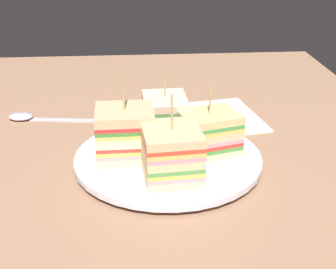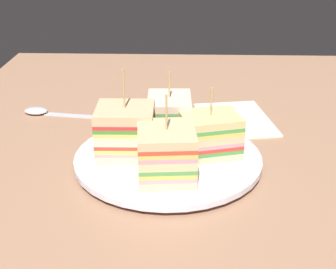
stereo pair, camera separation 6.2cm
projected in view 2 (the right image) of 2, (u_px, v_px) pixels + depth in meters
The scene contains 9 objects.
ground_plane at pixel (168, 171), 64.10cm from camera, with size 109.75×74.56×1.80cm, color #A17458.
plate at pixel (168, 159), 63.37cm from camera, with size 24.43×24.43×1.41cm.
sandwich_wedge_0 at pixel (171, 118), 66.79cm from camera, with size 7.52×6.10×9.68cm.
sandwich_wedge_1 at pixel (126, 131), 62.12cm from camera, with size 6.80×7.46×11.59cm.
sandwich_wedge_2 at pixel (167, 153), 56.95cm from camera, with size 7.90×7.28×10.39cm.
sandwich_wedge_3 at pixel (210, 135), 62.51cm from camera, with size 7.61×8.64×9.12cm.
chip_pile at pixel (160, 153), 62.07cm from camera, with size 6.97×5.39×1.70cm.
spoon at pixel (48, 112), 79.60cm from camera, with size 4.16×16.33×1.00cm.
napkin at pixel (235, 118), 77.48cm from camera, with size 14.73×10.69×0.50cm, color white.
Camera 2 is at (-56.23, -1.87, 30.20)cm, focal length 51.74 mm.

